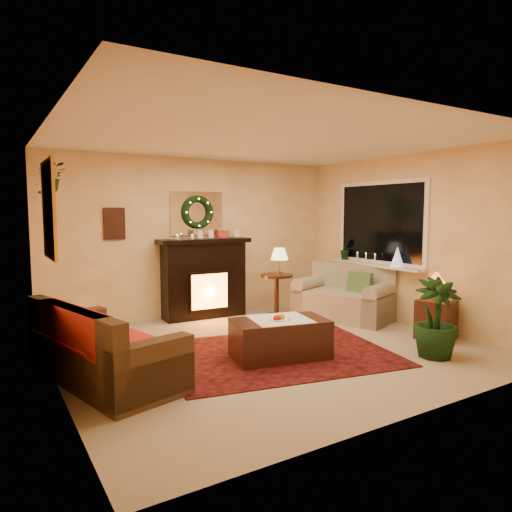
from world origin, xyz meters
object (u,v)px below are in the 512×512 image
loveseat (343,293)px  side_table_round (277,297)px  fireplace (204,284)px  end_table_square (436,319)px  sofa (105,339)px  coffee_table (280,341)px

loveseat → side_table_round: size_ratio=2.14×
fireplace → end_table_square: 3.58m
fireplace → loveseat: size_ratio=0.89×
sofa → coffee_table: size_ratio=1.70×
side_table_round → loveseat: bearing=-40.8°
end_table_square → sofa: bearing=169.7°
sofa → side_table_round: 3.45m
loveseat → sofa: bearing=170.3°
side_table_round → end_table_square: side_table_round is taller
loveseat → coffee_table: (-2.01, -1.13, -0.21)m
fireplace → side_table_round: (1.06, -0.58, -0.22)m
loveseat → fireplace: bearing=124.5°
side_table_round → coffee_table: 2.19m
sofa → side_table_round: size_ratio=2.68×
end_table_square → coffee_table: bearing=169.7°
side_table_round → end_table_square: (1.10, -2.26, -0.06)m
loveseat → coffee_table: loveseat is taller
loveseat → coffee_table: 2.32m
fireplace → coffee_table: size_ratio=1.21×
sofa → end_table_square: 4.28m
fireplace → side_table_round: fireplace is taller
sofa → fireplace: size_ratio=1.41×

